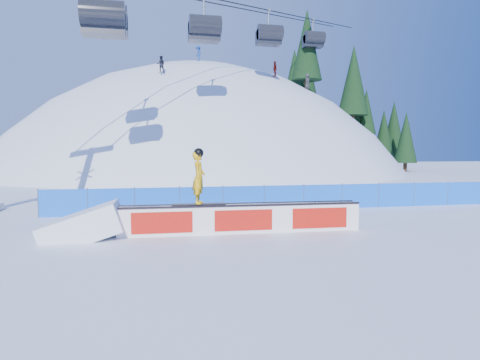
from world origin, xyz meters
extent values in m
plane|color=white|center=(0.00, 0.00, 0.00)|extent=(160.00, 160.00, 0.00)
sphere|color=silver|center=(0.00, 42.00, -18.00)|extent=(64.00, 64.00, 64.00)
cylinder|color=#301E13|center=(13.02, 37.63, 11.50)|extent=(0.50, 0.50, 1.40)
cone|color=black|center=(13.02, 37.63, 15.65)|extent=(3.12, 3.12, 7.09)
cylinder|color=#301E13|center=(15.08, 45.42, 10.61)|extent=(0.50, 0.50, 1.40)
cone|color=black|center=(15.08, 45.42, 15.14)|extent=(3.45, 3.45, 7.85)
cylinder|color=#301E13|center=(18.72, 41.94, 8.55)|extent=(0.50, 0.50, 1.40)
cone|color=black|center=(18.72, 41.94, 14.04)|extent=(4.30, 4.30, 9.77)
cylinder|color=#301E13|center=(20.26, 44.25, 7.27)|extent=(0.50, 0.50, 1.40)
cone|color=black|center=(20.26, 44.25, 12.29)|extent=(3.89, 3.89, 8.84)
cylinder|color=#301E13|center=(21.98, 45.82, 5.54)|extent=(0.50, 0.50, 1.40)
cone|color=black|center=(21.98, 45.82, 9.74)|extent=(3.17, 3.17, 7.19)
cylinder|color=#301E13|center=(21.63, 43.90, 6.10)|extent=(0.50, 0.50, 1.40)
cone|color=black|center=(21.63, 43.90, 11.54)|extent=(4.25, 4.25, 9.67)
cylinder|color=#301E13|center=(23.65, 39.58, 4.02)|extent=(0.50, 0.50, 1.40)
cone|color=black|center=(23.65, 39.58, 8.85)|extent=(3.71, 3.71, 8.44)
cylinder|color=#301E13|center=(25.96, 41.37, 1.31)|extent=(0.50, 0.50, 1.40)
cone|color=black|center=(25.96, 41.37, 6.14)|extent=(3.72, 3.72, 8.47)
cylinder|color=#301E13|center=(28.29, 42.56, 0.60)|extent=(0.50, 0.50, 1.40)
cone|color=black|center=(28.29, 42.56, 4.45)|extent=(2.86, 2.86, 6.49)
cylinder|color=#301E13|center=(29.19, 36.63, 0.60)|extent=(0.50, 0.50, 1.40)
cone|color=black|center=(29.19, 36.63, 5.06)|extent=(3.39, 3.39, 7.71)
cube|color=blue|center=(0.00, 4.50, 0.60)|extent=(22.00, 0.03, 1.20)
cylinder|color=#3A4769|center=(-11.00, 4.50, 0.65)|extent=(0.05, 0.05, 1.30)
cylinder|color=#3A4769|center=(-9.00, 4.50, 0.65)|extent=(0.05, 0.05, 1.30)
cylinder|color=#3A4769|center=(-7.00, 4.50, 0.65)|extent=(0.05, 0.05, 1.30)
cylinder|color=#3A4769|center=(-5.00, 4.50, 0.65)|extent=(0.05, 0.05, 1.30)
cylinder|color=#3A4769|center=(-3.00, 4.50, 0.65)|extent=(0.05, 0.05, 1.30)
cylinder|color=#3A4769|center=(-1.00, 4.50, 0.65)|extent=(0.05, 0.05, 1.30)
cylinder|color=#3A4769|center=(1.00, 4.50, 0.65)|extent=(0.05, 0.05, 1.30)
cylinder|color=#3A4769|center=(3.00, 4.50, 0.65)|extent=(0.05, 0.05, 1.30)
cylinder|color=#3A4769|center=(5.00, 4.50, 0.65)|extent=(0.05, 0.05, 1.30)
cylinder|color=#3A4769|center=(7.00, 4.50, 0.65)|extent=(0.05, 0.05, 1.30)
cylinder|color=#3A4769|center=(9.00, 4.50, 0.65)|extent=(0.05, 0.05, 1.30)
cylinder|color=#3A4769|center=(11.00, 4.50, 0.65)|extent=(0.05, 0.05, 1.30)
cylinder|color=black|center=(-8.75, 10.55, 10.52)|extent=(2.40, 1.50, 1.50)
cylinder|color=black|center=(-2.00, 17.93, 12.36)|extent=(2.40, 1.50, 1.50)
cylinder|color=black|center=(5.50, 26.13, 14.40)|extent=(2.40, 1.50, 1.50)
cylinder|color=black|center=(13.75, 35.15, 16.64)|extent=(2.40, 1.50, 1.50)
cube|color=white|center=(-3.19, -0.56, 0.48)|extent=(8.51, 0.79, 0.96)
cube|color=gray|center=(-3.19, -0.56, 0.98)|extent=(8.42, 0.82, 0.04)
cube|color=black|center=(-3.19, -0.84, 0.99)|extent=(8.49, 0.29, 0.06)
cube|color=black|center=(-3.18, -0.28, 0.99)|extent=(8.49, 0.29, 0.06)
cube|color=red|center=(-3.19, -0.84, 0.48)|extent=(8.07, 0.27, 0.72)
cube|color=red|center=(-3.18, -0.28, 0.48)|extent=(8.07, 0.27, 0.72)
cube|color=black|center=(-4.70, -0.51, 1.04)|extent=(1.86, 0.39, 0.04)
imported|color=#F3B211|center=(-4.70, -0.51, 1.95)|extent=(0.60, 0.75, 1.80)
sphere|color=black|center=(-4.70, -0.51, 2.79)|extent=(0.34, 0.34, 0.34)
imported|color=black|center=(-5.01, 28.27, 11.29)|extent=(0.81, 0.63, 1.65)
imported|color=#B52819|center=(7.26, 30.29, 11.71)|extent=(0.43, 0.98, 1.65)
imported|color=#194096|center=(-0.46, 35.51, 14.16)|extent=(0.90, 1.20, 1.65)
imported|color=#2A2A2A|center=(11.23, 30.81, 10.62)|extent=(0.82, 0.95, 1.65)
camera|label=1|loc=(-6.38, -15.04, 2.89)|focal=32.00mm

